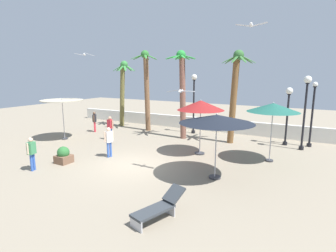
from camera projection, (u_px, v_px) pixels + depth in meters
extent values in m
plane|color=gray|center=(136.00, 165.00, 13.27)|extent=(56.00, 56.00, 0.00)
cube|color=silver|center=(205.00, 124.00, 21.35)|extent=(25.20, 0.30, 0.98)
cylinder|color=#333338|center=(215.00, 177.00, 11.65)|extent=(0.52, 0.52, 0.08)
cylinder|color=#A5A5AD|center=(216.00, 151.00, 11.42)|extent=(0.05, 0.05, 2.47)
cone|color=black|center=(217.00, 119.00, 11.16)|extent=(3.13, 3.13, 0.35)
sphere|color=#99999E|center=(217.00, 114.00, 11.12)|extent=(0.08, 0.08, 0.08)
cylinder|color=#333338|center=(65.00, 139.00, 18.53)|extent=(0.40, 0.40, 0.08)
cylinder|color=#A5A5AD|center=(63.00, 120.00, 18.28)|extent=(0.05, 0.05, 2.69)
cylinder|color=#B7AD93|center=(62.00, 100.00, 18.02)|extent=(2.75, 2.75, 0.06)
sphere|color=#99999E|center=(62.00, 99.00, 18.01)|extent=(0.08, 0.08, 0.08)
cylinder|color=#333338|center=(200.00, 153.00, 15.13)|extent=(0.55, 0.55, 0.08)
cylinder|color=#A5A5AD|center=(200.00, 132.00, 14.89)|extent=(0.05, 0.05, 2.53)
cone|color=maroon|center=(201.00, 105.00, 14.61)|extent=(2.56, 2.56, 0.53)
sphere|color=#99999E|center=(201.00, 100.00, 14.56)|extent=(0.08, 0.08, 0.08)
cylinder|color=#333338|center=(269.00, 160.00, 13.87)|extent=(0.40, 0.40, 0.08)
cylinder|color=#A5A5AD|center=(271.00, 137.00, 13.63)|extent=(0.05, 0.05, 2.61)
cone|color=#1E594C|center=(273.00, 107.00, 13.35)|extent=(2.54, 2.54, 0.44)
sphere|color=#99999E|center=(273.00, 103.00, 13.30)|extent=(0.08, 0.08, 0.08)
cylinder|color=brown|center=(122.00, 96.00, 22.71)|extent=(0.67, 0.38, 5.17)
sphere|color=#367F3B|center=(124.00, 64.00, 22.08)|extent=(0.60, 0.60, 0.60)
ellipsoid|color=#367F3B|center=(130.00, 68.00, 21.96)|extent=(0.90, 0.32, 0.57)
ellipsoid|color=#367F3B|center=(130.00, 68.00, 22.21)|extent=(0.82, 0.70, 0.57)
ellipsoid|color=#367F3B|center=(128.00, 68.00, 22.54)|extent=(0.26, 0.90, 0.57)
ellipsoid|color=#367F3B|center=(123.00, 68.00, 22.59)|extent=(0.80, 0.73, 0.57)
ellipsoid|color=#367F3B|center=(120.00, 68.00, 22.41)|extent=(0.90, 0.29, 0.57)
ellipsoid|color=#367F3B|center=(118.00, 68.00, 22.07)|extent=(0.83, 0.68, 0.57)
ellipsoid|color=#367F3B|center=(121.00, 68.00, 21.67)|extent=(0.33, 0.90, 0.57)
ellipsoid|color=#367F3B|center=(125.00, 68.00, 21.66)|extent=(0.76, 0.77, 0.57)
cylinder|color=brown|center=(183.00, 98.00, 18.32)|extent=(0.55, 0.39, 5.65)
sphere|color=#278C36|center=(181.00, 55.00, 17.86)|extent=(0.63, 0.63, 0.63)
ellipsoid|color=#278C36|center=(189.00, 57.00, 17.61)|extent=(1.10, 0.23, 0.34)
ellipsoid|color=#278C36|center=(188.00, 57.00, 18.09)|extent=(0.84, 0.98, 0.34)
ellipsoid|color=#278C36|center=(185.00, 57.00, 18.32)|extent=(0.33, 1.11, 0.34)
ellipsoid|color=#278C36|center=(178.00, 57.00, 18.40)|extent=(0.93, 0.89, 0.34)
ellipsoid|color=#278C36|center=(173.00, 57.00, 18.09)|extent=(1.11, 0.32, 0.34)
ellipsoid|color=#278C36|center=(173.00, 57.00, 17.74)|extent=(0.92, 0.90, 0.34)
ellipsoid|color=#278C36|center=(177.00, 56.00, 17.42)|extent=(0.28, 1.10, 0.34)
ellipsoid|color=#278C36|center=(183.00, 56.00, 17.34)|extent=(0.84, 0.97, 0.34)
cylinder|color=brown|center=(147.00, 93.00, 20.89)|extent=(0.52, 0.38, 5.86)
sphere|color=#2E722E|center=(145.00, 54.00, 20.40)|extent=(0.61, 0.61, 0.61)
ellipsoid|color=#2E722E|center=(151.00, 56.00, 20.07)|extent=(1.14, 0.40, 0.46)
ellipsoid|color=#2E722E|center=(151.00, 57.00, 20.79)|extent=(0.62, 1.11, 0.46)
ellipsoid|color=#2E722E|center=(147.00, 57.00, 21.00)|extent=(0.55, 1.12, 0.46)
ellipsoid|color=#2E722E|center=(139.00, 57.00, 20.72)|extent=(1.12, 0.24, 0.46)
ellipsoid|color=#2E722E|center=(137.00, 57.00, 20.22)|extent=(0.87, 0.99, 0.46)
ellipsoid|color=#2E722E|center=(146.00, 56.00, 19.86)|extent=(0.85, 1.00, 0.46)
cylinder|color=brown|center=(233.00, 100.00, 17.05)|extent=(0.59, 0.40, 5.54)
sphere|color=#336731|center=(239.00, 55.00, 16.43)|extent=(0.64, 0.64, 0.64)
ellipsoid|color=#336731|center=(248.00, 59.00, 16.20)|extent=(1.02, 0.22, 0.56)
ellipsoid|color=#336731|center=(246.00, 59.00, 16.65)|extent=(0.83, 0.89, 0.56)
ellipsoid|color=#336731|center=(239.00, 60.00, 17.00)|extent=(0.43, 1.04, 0.56)
ellipsoid|color=#336731|center=(231.00, 59.00, 16.90)|extent=(1.02, 0.58, 0.56)
ellipsoid|color=#336731|center=(230.00, 59.00, 16.41)|extent=(0.95, 0.74, 0.56)
ellipsoid|color=#336731|center=(235.00, 59.00, 16.02)|extent=(0.30, 1.03, 0.56)
ellipsoid|color=#336731|center=(243.00, 59.00, 15.93)|extent=(0.80, 0.91, 0.56)
cylinder|color=black|center=(193.00, 132.00, 20.38)|extent=(0.28, 0.28, 0.20)
cylinder|color=black|center=(194.00, 107.00, 20.02)|extent=(0.12, 0.12, 3.97)
cylinder|color=black|center=(194.00, 80.00, 19.64)|extent=(0.22, 0.22, 0.06)
sphere|color=white|center=(194.00, 77.00, 19.60)|extent=(0.41, 0.41, 0.41)
cylinder|color=black|center=(301.00, 148.00, 15.96)|extent=(0.28, 0.28, 0.20)
cylinder|color=black|center=(304.00, 117.00, 15.61)|extent=(0.12, 0.12, 3.89)
cylinder|color=black|center=(308.00, 83.00, 15.24)|extent=(0.22, 0.22, 0.06)
sphere|color=white|center=(308.00, 79.00, 15.20)|extent=(0.42, 0.42, 0.42)
cylinder|color=black|center=(285.00, 143.00, 17.04)|extent=(0.28, 0.28, 0.20)
cylinder|color=black|center=(287.00, 120.00, 16.75)|extent=(0.12, 0.12, 3.19)
cylinder|color=black|center=(289.00, 94.00, 16.44)|extent=(0.22, 0.22, 0.06)
sphere|color=white|center=(289.00, 91.00, 16.40)|extent=(0.42, 0.42, 0.42)
cylinder|color=black|center=(309.00, 145.00, 16.65)|extent=(0.28, 0.28, 0.20)
cylinder|color=black|center=(312.00, 117.00, 16.32)|extent=(0.12, 0.12, 3.66)
cylinder|color=black|center=(315.00, 87.00, 15.97)|extent=(0.22, 0.22, 0.06)
sphere|color=white|center=(315.00, 84.00, 15.94)|extent=(0.29, 0.29, 0.29)
cube|color=#B7B7BC|center=(136.00, 224.00, 7.78)|extent=(0.54, 0.21, 0.35)
cube|color=#B7B7BC|center=(169.00, 209.00, 8.66)|extent=(0.54, 0.21, 0.35)
cube|color=#33383D|center=(153.00, 211.00, 8.18)|extent=(0.95, 1.50, 0.08)
cube|color=#33383D|center=(174.00, 194.00, 8.73)|extent=(0.70, 0.72, 0.44)
cylinder|color=#3359B2|center=(34.00, 162.00, 12.58)|extent=(0.12, 0.12, 0.80)
cylinder|color=#3359B2|center=(32.00, 163.00, 12.42)|extent=(0.12, 0.12, 0.80)
cube|color=#3F8C59|center=(31.00, 148.00, 12.37)|extent=(0.34, 0.42, 0.56)
sphere|color=beige|center=(30.00, 140.00, 12.29)|extent=(0.22, 0.22, 0.22)
cylinder|color=beige|center=(35.00, 146.00, 12.59)|extent=(0.08, 0.08, 0.51)
cylinder|color=beige|center=(28.00, 149.00, 12.13)|extent=(0.08, 0.08, 0.51)
cylinder|color=#D8333F|center=(95.00, 127.00, 20.71)|extent=(0.12, 0.12, 0.79)
cylinder|color=#D8333F|center=(95.00, 127.00, 20.86)|extent=(0.12, 0.12, 0.79)
cube|color=#26262D|center=(94.00, 118.00, 20.66)|extent=(0.40, 0.43, 0.56)
sphere|color=brown|center=(94.00, 113.00, 20.58)|extent=(0.21, 0.21, 0.21)
cylinder|color=brown|center=(94.00, 118.00, 20.42)|extent=(0.08, 0.08, 0.50)
cylinder|color=brown|center=(95.00, 117.00, 20.89)|extent=(0.08, 0.08, 0.50)
cylinder|color=#3359B2|center=(108.00, 150.00, 14.46)|extent=(0.12, 0.12, 0.83)
cylinder|color=#3359B2|center=(111.00, 149.00, 14.57)|extent=(0.12, 0.12, 0.83)
cube|color=silver|center=(109.00, 137.00, 14.38)|extent=(0.35, 0.42, 0.58)
sphere|color=beige|center=(108.00, 129.00, 14.30)|extent=(0.22, 0.22, 0.22)
cylinder|color=beige|center=(105.00, 137.00, 14.22)|extent=(0.08, 0.08, 0.53)
cylinder|color=beige|center=(113.00, 136.00, 14.53)|extent=(0.08, 0.08, 0.53)
cylinder|color=#3359B2|center=(111.00, 134.00, 18.18)|extent=(0.12, 0.12, 0.82)
cylinder|color=#3359B2|center=(110.00, 134.00, 18.28)|extent=(0.12, 0.12, 0.82)
cube|color=#D8333F|center=(110.00, 124.00, 18.10)|extent=(0.39, 0.28, 0.58)
sphere|color=tan|center=(110.00, 118.00, 18.02)|extent=(0.22, 0.22, 0.22)
cylinder|color=tan|center=(112.00, 124.00, 17.95)|extent=(0.08, 0.08, 0.52)
cylinder|color=tan|center=(108.00, 123.00, 18.23)|extent=(0.08, 0.08, 0.52)
ellipsoid|color=white|center=(251.00, 25.00, 9.64)|extent=(0.16, 0.33, 0.12)
sphere|color=white|center=(251.00, 24.00, 9.48)|extent=(0.10, 0.10, 0.10)
cube|color=silver|center=(259.00, 24.00, 9.54)|extent=(0.56, 0.21, 0.13)
cube|color=silver|center=(243.00, 25.00, 9.74)|extent=(0.57, 0.21, 0.11)
ellipsoid|color=white|center=(85.00, 55.00, 17.47)|extent=(0.27, 0.34, 0.12)
sphere|color=white|center=(84.00, 54.00, 17.30)|extent=(0.10, 0.10, 0.10)
cube|color=silver|center=(90.00, 54.00, 17.49)|extent=(0.60, 0.45, 0.21)
cube|color=silver|center=(80.00, 54.00, 17.45)|extent=(0.61, 0.45, 0.13)
ellipsoid|color=white|center=(180.00, 91.00, 11.33)|extent=(0.13, 0.32, 0.12)
sphere|color=white|center=(182.00, 91.00, 11.47)|extent=(0.10, 0.10, 0.10)
cube|color=silver|center=(174.00, 91.00, 11.49)|extent=(0.65, 0.15, 0.14)
cube|color=silver|center=(187.00, 91.00, 11.17)|extent=(0.65, 0.15, 0.03)
cube|color=brown|center=(64.00, 159.00, 13.59)|extent=(0.70, 0.70, 0.40)
sphere|color=#2D6B33|center=(63.00, 152.00, 13.52)|extent=(0.60, 0.60, 0.60)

